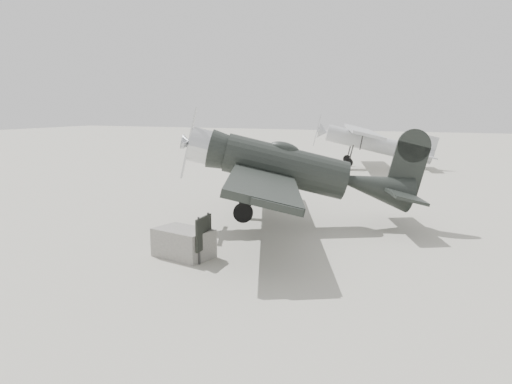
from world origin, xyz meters
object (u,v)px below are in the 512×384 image
highwing_monoplane (370,139)px  equipment_block (184,243)px  sign_board (204,234)px  lowwing_monoplane (296,170)px

highwing_monoplane → equipment_block: 25.01m
highwing_monoplane → sign_board: 25.11m
lowwing_monoplane → sign_board: size_ratio=8.87×
lowwing_monoplane → highwing_monoplane: 19.68m
lowwing_monoplane → sign_board: 5.68m
highwing_monoplane → sign_board: bearing=-106.5°
sign_board → equipment_block: bearing=165.9°
equipment_block → lowwing_monoplane: bearing=70.3°
lowwing_monoplane → equipment_block: size_ratio=7.17×
equipment_block → sign_board: sign_board is taller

